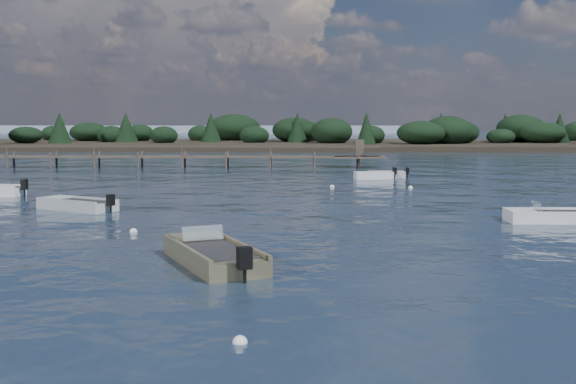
{
  "coord_description": "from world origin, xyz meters",
  "views": [
    {
      "loc": [
        -1.65,
        -22.23,
        4.65
      ],
      "look_at": [
        -2.33,
        14.0,
        1.0
      ],
      "focal_mm": 45.0,
      "sensor_mm": 36.0,
      "label": 1
    }
  ],
  "objects_px": {
    "tender_far_white": "(374,177)",
    "jetty": "(97,157)",
    "dinghy_near_olive": "(213,259)",
    "tender_far_grey_b": "(387,176)",
    "dinghy_mid_white_a": "(559,219)",
    "dinghy_mid_grey": "(77,207)"
  },
  "relations": [
    {
      "from": "dinghy_mid_grey",
      "to": "tender_far_white",
      "type": "bearing_deg",
      "value": 48.79
    },
    {
      "from": "dinghy_mid_white_a",
      "to": "tender_far_white",
      "type": "distance_m",
      "value": 24.48
    },
    {
      "from": "dinghy_near_olive",
      "to": "tender_far_grey_b",
      "type": "relative_size",
      "value": 1.76
    },
    {
      "from": "dinghy_mid_white_a",
      "to": "dinghy_near_olive",
      "type": "bearing_deg",
      "value": -145.77
    },
    {
      "from": "dinghy_mid_grey",
      "to": "tender_far_grey_b",
      "type": "xyz_separation_m",
      "value": [
        18.38,
        20.6,
        -0.0
      ]
    },
    {
      "from": "dinghy_near_olive",
      "to": "dinghy_mid_white_a",
      "type": "height_order",
      "value": "dinghy_near_olive"
    },
    {
      "from": "tender_far_grey_b",
      "to": "dinghy_near_olive",
      "type": "bearing_deg",
      "value": -105.57
    },
    {
      "from": "tender_far_white",
      "to": "jetty",
      "type": "height_order",
      "value": "jetty"
    },
    {
      "from": "dinghy_mid_white_a",
      "to": "dinghy_mid_grey",
      "type": "bearing_deg",
      "value": 170.26
    },
    {
      "from": "dinghy_mid_grey",
      "to": "dinghy_mid_white_a",
      "type": "distance_m",
      "value": 23.67
    },
    {
      "from": "dinghy_mid_grey",
      "to": "tender_far_grey_b",
      "type": "height_order",
      "value": "dinghy_mid_grey"
    },
    {
      "from": "tender_far_white",
      "to": "jetty",
      "type": "relative_size",
      "value": 0.05
    },
    {
      "from": "tender_far_white",
      "to": "jetty",
      "type": "xyz_separation_m",
      "value": [
        -25.75,
        13.75,
        0.82
      ]
    },
    {
      "from": "tender_far_white",
      "to": "tender_far_grey_b",
      "type": "xyz_separation_m",
      "value": [
        1.12,
        0.89,
        -0.0
      ]
    },
    {
      "from": "dinghy_mid_grey",
      "to": "dinghy_mid_white_a",
      "type": "height_order",
      "value": "dinghy_mid_white_a"
    },
    {
      "from": "dinghy_mid_white_a",
      "to": "tender_far_grey_b",
      "type": "relative_size",
      "value": 1.57
    },
    {
      "from": "dinghy_mid_white_a",
      "to": "jetty",
      "type": "relative_size",
      "value": 0.08
    },
    {
      "from": "dinghy_mid_grey",
      "to": "dinghy_near_olive",
      "type": "distance_m",
      "value": 16.45
    },
    {
      "from": "dinghy_mid_grey",
      "to": "jetty",
      "type": "relative_size",
      "value": 0.07
    },
    {
      "from": "dinghy_mid_grey",
      "to": "jetty",
      "type": "height_order",
      "value": "jetty"
    },
    {
      "from": "dinghy_mid_white_a",
      "to": "tender_far_white",
      "type": "height_order",
      "value": "dinghy_mid_white_a"
    },
    {
      "from": "dinghy_mid_white_a",
      "to": "tender_far_white",
      "type": "xyz_separation_m",
      "value": [
        -6.07,
        23.71,
        0.01
      ]
    }
  ]
}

